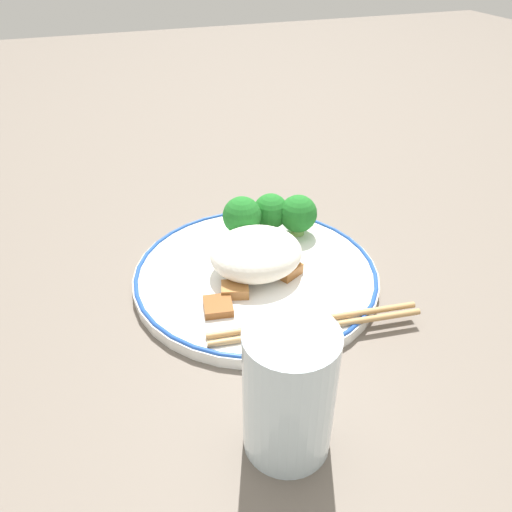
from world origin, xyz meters
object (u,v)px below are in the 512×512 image
at_px(broccoli_back_right, 242,216).
at_px(drinking_glass, 289,392).
at_px(broccoli_back_left, 298,214).
at_px(broccoli_back_center, 271,212).
at_px(chopsticks, 316,324).
at_px(plate, 256,274).

bearing_deg(broccoli_back_right, drinking_glass, -100.87).
relative_size(broccoli_back_left, broccoli_back_center, 1.02).
relative_size(broccoli_back_right, chopsticks, 0.27).
bearing_deg(drinking_glass, broccoli_back_right, 79.13).
bearing_deg(broccoli_back_right, broccoli_back_center, 13.78).
distance_m(plate, broccoli_back_left, 0.10).
height_order(broccoli_back_left, broccoli_back_right, broccoli_back_right).
distance_m(plate, drinking_glass, 0.21).
xyz_separation_m(broccoli_back_left, chopsticks, (-0.05, -0.16, -0.02)).
bearing_deg(plate, broccoli_back_left, 37.64).
bearing_deg(drinking_glass, broccoli_back_center, 71.78).
relative_size(chopsticks, drinking_glass, 1.88).
distance_m(broccoli_back_left, chopsticks, 0.17).
xyz_separation_m(broccoli_back_left, broccoli_back_center, (-0.03, 0.02, -0.00)).
height_order(plate, broccoli_back_right, broccoli_back_right).
bearing_deg(plate, broccoli_back_right, 85.43).
relative_size(broccoli_back_center, chopsticks, 0.24).
bearing_deg(broccoli_back_left, broccoli_back_center, 150.07).
xyz_separation_m(broccoli_back_center, drinking_glass, (-0.09, -0.28, 0.02)).
height_order(broccoli_back_right, chopsticks, broccoli_back_right).
xyz_separation_m(broccoli_back_right, chopsticks, (0.02, -0.17, -0.03)).
relative_size(plate, chopsticks, 1.28).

